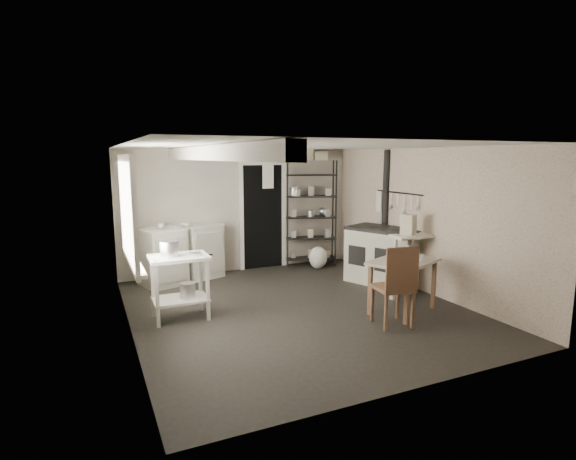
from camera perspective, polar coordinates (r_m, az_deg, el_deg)
name	(u,v)px	position (r m, az deg, el deg)	size (l,w,h in m)	color
floor	(297,309)	(6.54, 1.10, -9.94)	(5.00, 5.00, 0.00)	black
ceiling	(297,146)	(6.18, 1.17, 10.63)	(5.00, 5.00, 0.00)	white
wall_back	(240,210)	(8.56, -6.09, 2.49)	(4.50, 0.02, 2.30)	#B0A696
wall_front	(417,270)	(4.19, 16.06, -4.95)	(4.50, 0.02, 2.30)	#B0A696
wall_left	(127,242)	(5.68, -19.82, -1.46)	(0.02, 5.00, 2.30)	#B0A696
wall_right	(424,220)	(7.50, 16.85, 1.18)	(0.02, 5.00, 2.30)	#B0A696
window	(126,211)	(5.83, -19.88, 2.28)	(0.12, 1.76, 1.28)	silver
doorway	(263,217)	(8.71, -3.20, 1.65)	(0.96, 0.10, 2.08)	silver
ceiling_beam	(210,153)	(5.77, -9.82, 9.60)	(0.18, 5.00, 0.18)	silver
wallpaper_panel	(423,220)	(7.49, 16.79, 1.18)	(0.01, 5.00, 2.30)	beige
utensil_rail	(398,193)	(7.88, 13.78, 4.62)	(0.06, 1.20, 0.44)	silver
prep_table	(180,290)	(6.21, -13.55, -7.39)	(0.76, 0.54, 0.86)	silver
stockpot	(169,251)	(6.09, -14.84, -2.54)	(0.24, 0.24, 0.25)	silver
saucepan	(195,256)	(6.11, -11.74, -3.25)	(0.16, 0.16, 0.09)	silver
bucket	(188,291)	(6.19, -12.64, -7.55)	(0.20, 0.20, 0.22)	silver
base_cabinets	(182,255)	(8.08, -13.33, -3.08)	(1.48, 0.63, 0.97)	beige
mixing_bowl	(185,227)	(8.00, -12.93, 0.41)	(0.27, 0.27, 0.07)	silver
counter_cup	(161,229)	(7.80, -15.81, 0.15)	(0.11, 0.11, 0.09)	silver
shelf_rack	(311,218)	(8.95, 2.89, 1.54)	(0.99, 0.38, 2.09)	black
shelf_jar	(297,198)	(8.76, 1.15, 4.14)	(0.09, 0.09, 0.19)	silver
storage_box_a	(302,164)	(8.82, 1.81, 8.34)	(0.34, 0.30, 0.23)	beige
storage_box_b	(319,165)	(8.92, 3.98, 8.20)	(0.27, 0.25, 0.17)	beige
stove	(384,258)	(7.85, 12.10, -3.55)	(0.68, 1.23, 0.96)	beige
stovepipe	(386,189)	(8.16, 12.33, 5.10)	(0.11, 0.11, 1.47)	black
side_ledge	(410,268)	(7.35, 15.20, -4.63)	(0.62, 0.33, 0.96)	silver
oats_box	(408,231)	(7.21, 15.01, -0.17)	(0.13, 0.21, 0.32)	beige
work_table	(403,285)	(6.53, 14.35, -6.79)	(0.97, 0.68, 0.74)	beige
table_cup	(421,256)	(6.44, 16.52, -3.21)	(0.09, 0.09, 0.09)	silver
chair	(393,289)	(5.95, 13.17, -7.27)	(0.44, 0.46, 1.07)	brown
flour_sack	(318,257)	(8.75, 3.86, -3.38)	(0.36, 0.31, 0.44)	white
floor_crock	(393,294)	(7.12, 13.22, -7.95)	(0.12, 0.12, 0.15)	silver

